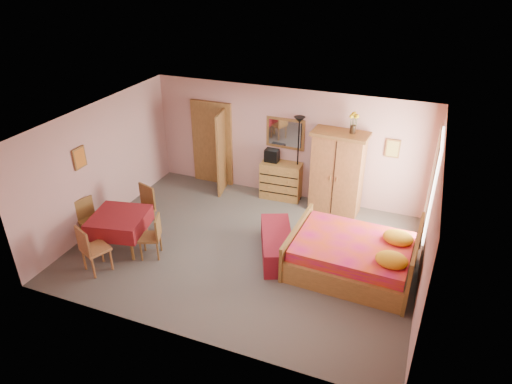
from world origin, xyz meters
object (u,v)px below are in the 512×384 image
at_px(sunflower_vase, 354,123).
at_px(chest_of_drawers, 281,180).
at_px(floor_lamp, 298,159).
at_px(dining_table, 121,231).
at_px(chair_south, 95,248).
at_px(wardrobe, 337,173).
at_px(bed, 353,247).
at_px(chair_north, 141,210).
at_px(bench, 277,245).
at_px(chair_east, 150,237).
at_px(wall_mirror, 285,133).
at_px(chair_west, 91,221).
at_px(stereo, 272,155).

bearing_deg(sunflower_vase, chest_of_drawers, 177.35).
relative_size(floor_lamp, dining_table, 2.01).
bearing_deg(floor_lamp, sunflower_vase, -6.78).
bearing_deg(chair_south, wardrobe, 70.28).
height_order(chest_of_drawers, bed, bed).
height_order(floor_lamp, chair_north, floor_lamp).
distance_m(floor_lamp, bench, 2.48).
bearing_deg(sunflower_vase, chair_north, -147.59).
relative_size(chest_of_drawers, bed, 0.42).
xyz_separation_m(wardrobe, dining_table, (-3.59, -2.99, -0.57)).
bearing_deg(chair_east, chair_south, 115.92).
xyz_separation_m(wall_mirror, bed, (2.10, -2.42, -1.03)).
distance_m(chest_of_drawers, wall_mirror, 1.12).
relative_size(sunflower_vase, chair_west, 0.51).
bearing_deg(stereo, sunflower_vase, -2.83).
relative_size(wardrobe, chair_west, 2.12).
bearing_deg(chest_of_drawers, chair_south, -122.79).
distance_m(chest_of_drawers, bench, 2.38).
distance_m(wall_mirror, dining_table, 4.20).
distance_m(wall_mirror, floor_lamp, 0.66).
distance_m(floor_lamp, chair_east, 3.80).
distance_m(chest_of_drawers, stereo, 0.64).
distance_m(chest_of_drawers, dining_table, 3.86).
relative_size(stereo, chair_south, 0.33).
bearing_deg(sunflower_vase, floor_lamp, 173.22).
height_order(wall_mirror, chair_north, wall_mirror).
relative_size(wardrobe, chair_north, 1.87).
bearing_deg(chair_south, bed, 44.88).
distance_m(chest_of_drawers, chair_west, 4.31).
height_order(wardrobe, bench, wardrobe).
height_order(wall_mirror, sunflower_vase, sunflower_vase).
xyz_separation_m(wall_mirror, chair_north, (-2.23, -2.68, -1.05)).
xyz_separation_m(wardrobe, chair_east, (-2.90, -3.03, -0.50)).
bearing_deg(sunflower_vase, wall_mirror, 169.73).
bearing_deg(wall_mirror, chair_north, -127.36).
relative_size(wardrobe, bench, 1.26).
distance_m(chest_of_drawers, floor_lamp, 0.68).
xyz_separation_m(wall_mirror, chair_south, (-2.24, -4.10, -1.07)).
bearing_deg(dining_table, bench, 16.11).
distance_m(floor_lamp, chair_south, 4.77).
relative_size(dining_table, chair_west, 1.14).
relative_size(stereo, chair_west, 0.36).
relative_size(bed, bench, 1.49).
bearing_deg(wardrobe, stereo, 178.47).
bearing_deg(chair_south, chest_of_drawers, 83.75).
relative_size(wardrobe, bed, 0.84).
relative_size(stereo, bench, 0.21).
xyz_separation_m(stereo, floor_lamp, (0.61, 0.05, -0.02)).
bearing_deg(bench, wardrobe, 73.27).
relative_size(wall_mirror, bed, 0.41).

